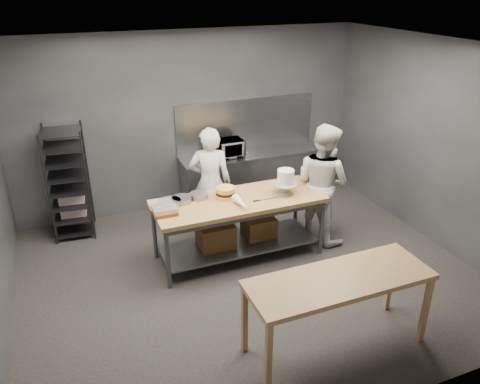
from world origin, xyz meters
The scene contains 16 objects.
ground centered at (0.00, 0.00, 0.00)m, with size 6.00×6.00×0.00m, color black.
back_wall centered at (0.00, 2.50, 1.50)m, with size 6.00×0.04×3.00m, color #4C4F54.
work_table centered at (0.03, 0.51, 0.57)m, with size 2.40×0.90×0.92m.
near_counter centered at (0.34, -1.62, 0.81)m, with size 2.00×0.70×0.90m.
back_counter centered at (1.00, 2.18, 0.45)m, with size 2.60×0.60×0.90m.
splashback_panel centered at (1.00, 2.48, 1.35)m, with size 2.60×0.02×0.90m, color slate.
speed_rack centered at (-2.11, 2.10, 0.86)m, with size 0.66×0.70×1.75m.
chef_behind centered at (-0.11, 1.26, 0.88)m, with size 0.64×0.42×1.76m, color silver.
chef_right centered at (1.43, 0.54, 0.92)m, with size 0.89×0.69×1.83m, color silver.
microwave centered at (0.51, 2.18, 1.05)m, with size 0.54×0.37×0.30m, color black.
frosted_cake_stand centered at (0.73, 0.40, 1.15)m, with size 0.34×0.34×0.36m.
layer_cake centered at (-0.11, 0.59, 1.00)m, with size 0.27×0.27×0.16m.
cake_pans centered at (-0.71, 0.68, 0.96)m, with size 0.71×0.35×0.07m.
piping_bag centered at (-0.01, 0.24, 0.98)m, with size 0.12×0.12×0.38m, color white.
offset_spatula centered at (0.34, 0.32, 0.93)m, with size 0.36×0.02×0.02m.
pastry_clamshells centered at (-1.02, 0.49, 0.98)m, with size 0.33×0.40×0.11m.
Camera 1 is at (-2.14, -4.97, 3.74)m, focal length 35.00 mm.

